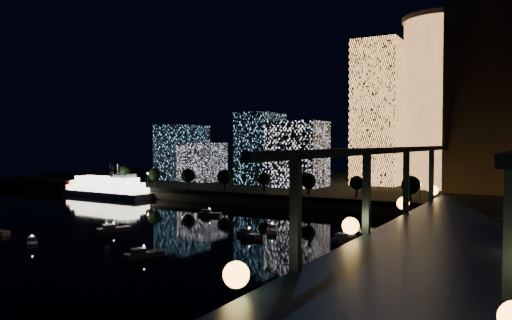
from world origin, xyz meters
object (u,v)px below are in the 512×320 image
at_px(truss_bridge, 503,196).
at_px(riverboat, 103,188).
at_px(tower_rectangular, 378,113).
at_px(tower_cylindrical, 440,102).

distance_m(truss_bridge, riverboat, 190.23).
bearing_deg(tower_rectangular, riverboat, -146.41).
bearing_deg(riverboat, tower_rectangular, 33.59).
xyz_separation_m(tower_cylindrical, truss_bridge, (35.53, -141.96, -27.68)).
distance_m(tower_cylindrical, truss_bridge, 148.93).
bearing_deg(tower_rectangular, truss_bridge, -65.86).
xyz_separation_m(tower_cylindrical, tower_rectangular, (-29.46, 3.09, -3.75)).
bearing_deg(truss_bridge, tower_cylindrical, 104.05).
xyz_separation_m(tower_rectangular, truss_bridge, (64.99, -145.04, -23.93)).
height_order(tower_cylindrical, truss_bridge, tower_cylindrical).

